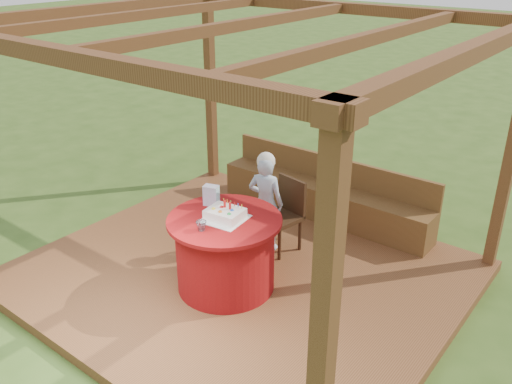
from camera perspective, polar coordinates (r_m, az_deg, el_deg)
ground at (r=6.21m, az=-1.44°, el=-9.18°), size 60.00×60.00×0.00m
deck at (r=6.18m, az=-1.44°, el=-8.72°), size 4.50×4.00×0.12m
pergola at (r=5.26m, az=-1.72°, el=13.13°), size 4.50×4.00×2.72m
bench at (r=7.26m, az=7.15°, el=-0.59°), size 3.00×0.42×0.80m
table at (r=5.68m, az=-3.24°, el=-6.38°), size 1.18×1.18×0.81m
chair at (r=6.37m, az=3.05°, el=-2.03°), size 0.49×0.49×0.87m
elderly_woman at (r=6.30m, az=1.02°, el=-0.91°), size 0.49×0.38×1.22m
birthday_cake at (r=5.45m, az=-3.29°, el=-2.34°), size 0.45×0.45×0.18m
gift_bag at (r=5.73m, az=-4.73°, el=-0.36°), size 0.18×0.14×0.22m
drinking_glass at (r=5.26m, az=-5.79°, el=-3.56°), size 0.13×0.13×0.10m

